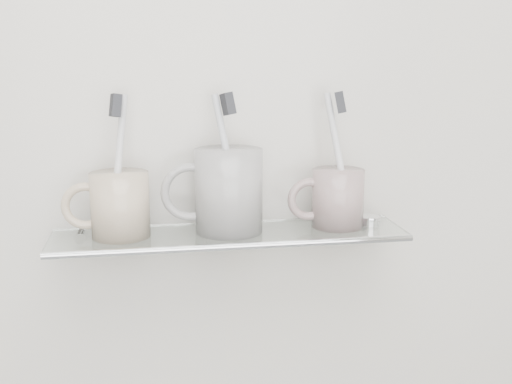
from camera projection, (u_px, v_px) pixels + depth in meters
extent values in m
plane|color=beige|center=(223.00, 122.00, 0.94)|extent=(2.50, 0.00, 2.50)
cube|color=silver|center=(230.00, 235.00, 0.91)|extent=(0.50, 0.12, 0.01)
cylinder|color=silver|center=(235.00, 246.00, 0.86)|extent=(0.50, 0.01, 0.01)
cylinder|color=silver|center=(81.00, 240.00, 0.92)|extent=(0.02, 0.03, 0.02)
cylinder|color=silver|center=(360.00, 227.00, 0.99)|extent=(0.02, 0.03, 0.02)
cylinder|color=beige|center=(120.00, 205.00, 0.88)|extent=(0.10, 0.10, 0.09)
torus|color=beige|center=(86.00, 206.00, 0.87)|extent=(0.07, 0.01, 0.07)
cylinder|color=silver|center=(118.00, 165.00, 0.87)|extent=(0.04, 0.04, 0.19)
cube|color=#26272B|center=(116.00, 105.00, 0.85)|extent=(0.02, 0.03, 0.03)
cylinder|color=white|center=(229.00, 191.00, 0.90)|extent=(0.12, 0.12, 0.12)
torus|color=white|center=(190.00, 192.00, 0.89)|extent=(0.08, 0.01, 0.08)
cylinder|color=silver|center=(228.00, 162.00, 0.89)|extent=(0.05, 0.04, 0.19)
cube|color=#26272B|center=(228.00, 104.00, 0.88)|extent=(0.02, 0.03, 0.03)
cylinder|color=silver|center=(338.00, 198.00, 0.93)|extent=(0.10, 0.10, 0.08)
torus|color=silver|center=(309.00, 199.00, 0.93)|extent=(0.06, 0.01, 0.06)
cylinder|color=silver|center=(339.00, 158.00, 0.92)|extent=(0.04, 0.04, 0.19)
cube|color=#26272B|center=(341.00, 102.00, 0.90)|extent=(0.02, 0.03, 0.03)
cylinder|color=silver|center=(370.00, 220.00, 0.95)|extent=(0.03, 0.03, 0.01)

